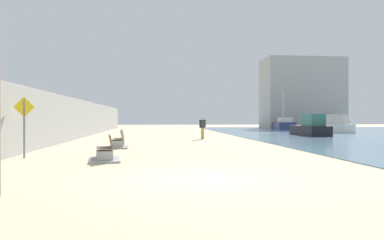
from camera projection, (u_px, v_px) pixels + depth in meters
The scene contains 11 objects.
ground_plane at pixel (171, 140), 27.81m from camera, with size 120.00×120.00×0.00m, color #C6B793.
seawall at pixel (68, 119), 27.05m from camera, with size 0.80×64.00×3.09m, color #9E9E99.
bench_near at pixel (105, 154), 14.20m from camera, with size 1.38×2.23×0.98m.
bench_far at pixel (119, 143), 20.33m from camera, with size 1.18×2.14×0.98m.
person_walking at pixel (203, 126), 28.24m from camera, with size 0.52×0.26×1.75m.
boat_far_left at pixel (311, 128), 33.55m from camera, with size 1.91×5.13×1.93m.
boat_nearest at pixel (331, 124), 48.78m from camera, with size 3.52×5.40×1.88m.
boat_mid_bay at pixel (328, 126), 40.61m from camera, with size 3.63×6.61×1.96m.
boat_far_right at pixel (284, 125), 51.80m from camera, with size 3.04×5.88×5.45m.
pedestrian_sign at pixel (24, 120), 15.01m from camera, with size 0.85×0.08×2.50m.
harbor_building at pixel (302, 94), 57.79m from camera, with size 12.00×6.00×10.81m, color #ADAAA3.
Camera 1 is at (-1.22, -9.82, 1.64)m, focal length 34.72 mm.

